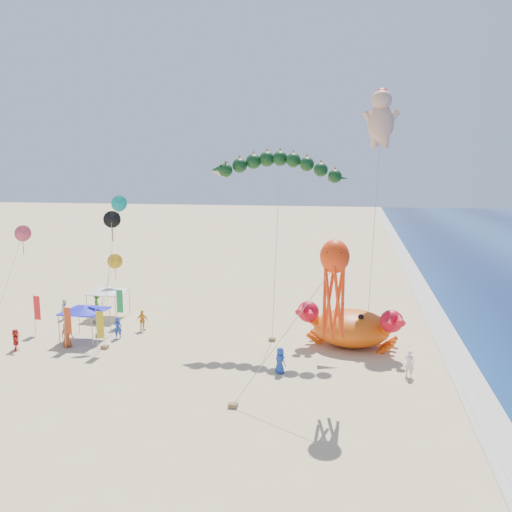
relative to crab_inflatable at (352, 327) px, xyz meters
The scene contains 11 objects.
ground 5.79m from the crab_inflatable, 151.20° to the right, with size 320.00×320.00×0.00m, color #D1B784.
foam_strip 7.72m from the crab_inflatable, 20.84° to the right, with size 320.00×320.00×0.00m, color silver.
crab_inflatable is the anchor object (origin of this frame).
dragon_kite 12.68m from the crab_inflatable, 163.19° to the left, with size 9.97×3.24×13.69m.
cherub_kite 17.05m from the crab_inflatable, 76.41° to the left, with size 2.10×5.70×19.07m.
octopus_kite 11.04m from the crab_inflatable, 95.55° to the right, with size 6.12×2.41×9.00m.
canopy_blue 19.78m from the crab_inflatable, behind, with size 3.18×3.18×2.71m.
canopy_white 21.15m from the crab_inflatable, behind, with size 3.17×3.17×2.71m.
feather_flags 20.00m from the crab_inflatable, behind, with size 7.55×6.25×3.20m.
beachgoers 17.84m from the crab_inflatable, behind, with size 28.59×11.22×1.83m.
small_kites 21.37m from the crab_inflatable, behind, with size 9.06×8.49×10.68m.
Camera 1 is at (5.18, -32.62, 12.34)m, focal length 35.00 mm.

